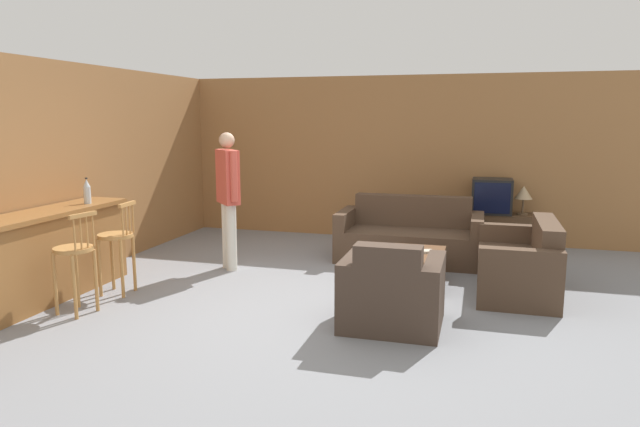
# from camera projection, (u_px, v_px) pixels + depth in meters

# --- Properties ---
(ground_plane) EXTENTS (24.00, 24.00, 0.00)m
(ground_plane) POSITION_uv_depth(u_px,v_px,m) (314.00, 309.00, 5.87)
(ground_plane) COLOR gray
(wall_back) EXTENTS (9.40, 0.08, 2.60)m
(wall_back) POSITION_uv_depth(u_px,v_px,m) (379.00, 158.00, 9.20)
(wall_back) COLOR #9E6B3D
(wall_back) RESTS_ON ground_plane
(wall_left) EXTENTS (0.08, 8.74, 2.60)m
(wall_left) POSITION_uv_depth(u_px,v_px,m) (119.00, 165.00, 7.81)
(wall_left) COLOR #9E6B3D
(wall_left) RESTS_ON ground_plane
(bar_counter) EXTENTS (0.55, 2.18, 0.97)m
(bar_counter) POSITION_uv_depth(u_px,v_px,m) (47.00, 255.00, 6.12)
(bar_counter) COLOR brown
(bar_counter) RESTS_ON ground_plane
(bar_chair_near) EXTENTS (0.44, 0.44, 1.03)m
(bar_chair_near) POSITION_uv_depth(u_px,v_px,m) (75.00, 258.00, 5.64)
(bar_chair_near) COLOR #B77F42
(bar_chair_near) RESTS_ON ground_plane
(bar_chair_mid) EXTENTS (0.42, 0.42, 1.03)m
(bar_chair_mid) POSITION_uv_depth(u_px,v_px,m) (117.00, 244.00, 6.29)
(bar_chair_mid) COLOR #B77F42
(bar_chair_mid) RESTS_ON ground_plane
(couch_far) EXTENTS (1.94, 0.90, 0.86)m
(couch_far) POSITION_uv_depth(u_px,v_px,m) (410.00, 238.00, 7.83)
(couch_far) COLOR #4C3828
(couch_far) RESTS_ON ground_plane
(armchair_near) EXTENTS (0.92, 0.85, 0.84)m
(armchair_near) POSITION_uv_depth(u_px,v_px,m) (392.00, 294.00, 5.33)
(armchair_near) COLOR #423328
(armchair_near) RESTS_ON ground_plane
(loveseat_right) EXTENTS (0.83, 1.53, 0.83)m
(loveseat_right) POSITION_uv_depth(u_px,v_px,m) (520.00, 266.00, 6.37)
(loveseat_right) COLOR #4C3828
(loveseat_right) RESTS_ON ground_plane
(coffee_table) EXTENTS (0.65, 0.90, 0.39)m
(coffee_table) POSITION_uv_depth(u_px,v_px,m) (415.00, 257.00, 6.66)
(coffee_table) COLOR brown
(coffee_table) RESTS_ON ground_plane
(tv_unit) EXTENTS (1.18, 0.45, 0.53)m
(tv_unit) POSITION_uv_depth(u_px,v_px,m) (490.00, 231.00, 8.56)
(tv_unit) COLOR #513823
(tv_unit) RESTS_ON ground_plane
(tv) EXTENTS (0.58, 0.48, 0.52)m
(tv) POSITION_uv_depth(u_px,v_px,m) (492.00, 196.00, 8.47)
(tv) COLOR black
(tv) RESTS_ON tv_unit
(bottle) EXTENTS (0.08, 0.08, 0.30)m
(bottle) POSITION_uv_depth(u_px,v_px,m) (87.00, 192.00, 6.55)
(bottle) COLOR silver
(bottle) RESTS_ON bar_counter
(book_on_table) EXTENTS (0.24, 0.20, 0.03)m
(book_on_table) POSITION_uv_depth(u_px,v_px,m) (424.00, 251.00, 6.65)
(book_on_table) COLOR #B7AD99
(book_on_table) RESTS_ON coffee_table
(table_lamp) EXTENTS (0.25, 0.25, 0.42)m
(table_lamp) POSITION_uv_depth(u_px,v_px,m) (524.00, 194.00, 8.34)
(table_lamp) COLOR brown
(table_lamp) RESTS_ON tv_unit
(person_by_window) EXTENTS (0.44, 0.45, 1.76)m
(person_by_window) POSITION_uv_depth(u_px,v_px,m) (228.00, 193.00, 7.26)
(person_by_window) COLOR silver
(person_by_window) RESTS_ON ground_plane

